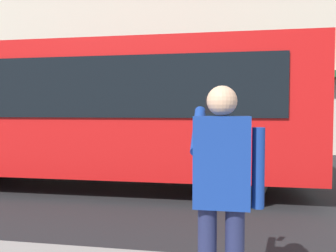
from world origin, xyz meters
The scene contains 4 objects.
ground_plane centered at (0.00, 0.00, 0.00)m, with size 60.00×60.00×0.00m, color #232326.
building_facade_far centered at (-0.02, -6.80, 5.99)m, with size 28.00×1.55×12.00m.
red_bus centered at (1.76, 0.01, 1.68)m, with size 9.05×2.54×3.08m.
pedestrian_photographer centered at (-1.00, 4.51, 1.14)m, with size 0.53×0.52×1.70m.
Camera 1 is at (-1.00, 6.94, 1.67)m, focal length 35.42 mm.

